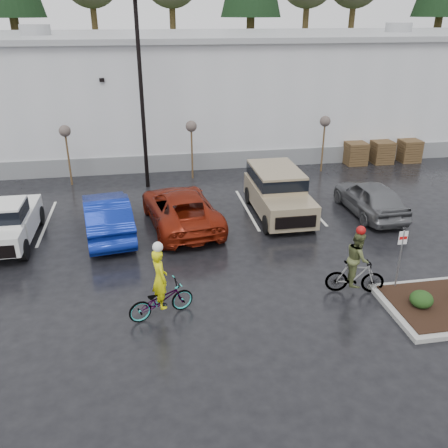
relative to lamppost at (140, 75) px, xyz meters
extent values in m
plane|color=black|center=(4.00, -12.00, -5.69)|extent=(120.00, 120.00, 0.00)
cube|color=silver|center=(4.00, 10.00, -2.19)|extent=(60.00, 15.00, 7.00)
cube|color=slate|center=(4.00, 2.45, -5.19)|extent=(60.00, 0.12, 1.00)
cube|color=#999B9E|center=(4.00, 10.00, 1.36)|extent=(60.50, 15.50, 0.30)
cube|color=#29411B|center=(4.00, 33.00, -2.69)|extent=(80.00, 25.00, 6.00)
cylinder|color=black|center=(0.00, 0.00, -1.19)|extent=(0.20, 0.20, 9.00)
cylinder|color=#43301B|center=(-4.00, 1.00, -4.29)|extent=(0.10, 0.10, 2.80)
sphere|color=#4E443E|center=(-4.00, 1.00, -2.79)|extent=(0.60, 0.60, 0.60)
cylinder|color=#43301B|center=(2.50, 1.00, -4.29)|extent=(0.10, 0.10, 2.80)
sphere|color=#4E443E|center=(2.50, 1.00, -2.79)|extent=(0.60, 0.60, 0.60)
cylinder|color=#43301B|center=(10.00, 1.00, -4.29)|extent=(0.10, 0.10, 2.80)
sphere|color=#4E443E|center=(10.00, 1.00, -2.79)|extent=(0.60, 0.60, 0.60)
cube|color=#43301B|center=(12.50, 2.00, -5.01)|extent=(1.20, 1.20, 1.35)
cube|color=#43301B|center=(14.20, 2.00, -5.01)|extent=(1.20, 1.20, 1.35)
cube|color=#43301B|center=(16.00, 2.00, -5.01)|extent=(1.20, 1.20, 1.35)
ellipsoid|color=black|center=(8.00, -13.00, -5.27)|extent=(0.70, 0.70, 0.52)
cylinder|color=gray|center=(7.80, -11.80, -4.59)|extent=(0.05, 0.05, 2.20)
cube|color=white|center=(7.80, -11.80, -3.74)|extent=(0.30, 0.02, 0.45)
cube|color=red|center=(7.80, -11.81, -3.74)|extent=(0.26, 0.02, 0.10)
imported|color=navy|center=(-1.75, -5.66, -4.84)|extent=(2.48, 5.31, 1.68)
imported|color=maroon|center=(1.31, -5.32, -4.88)|extent=(3.44, 6.09, 1.61)
imported|color=slate|center=(9.87, -5.48, -4.89)|extent=(1.96, 4.69, 1.59)
imported|color=#3F3F44|center=(0.13, -11.88, -5.15)|extent=(2.17, 1.33, 1.08)
imported|color=#D4D30B|center=(0.13, -11.88, -4.40)|extent=(0.65, 0.79, 1.88)
sphere|color=silver|center=(0.13, -11.88, -3.36)|extent=(0.31, 0.31, 0.31)
imported|color=#3F3F44|center=(6.43, -11.63, -5.11)|extent=(1.91, 0.94, 1.15)
imported|color=#4C532C|center=(6.43, -11.63, -4.43)|extent=(0.67, 0.96, 1.81)
sphere|color=#990C0C|center=(6.43, -11.63, -3.45)|extent=(0.30, 0.30, 0.30)
camera|label=1|loc=(-0.06, -24.08, 2.76)|focal=38.00mm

